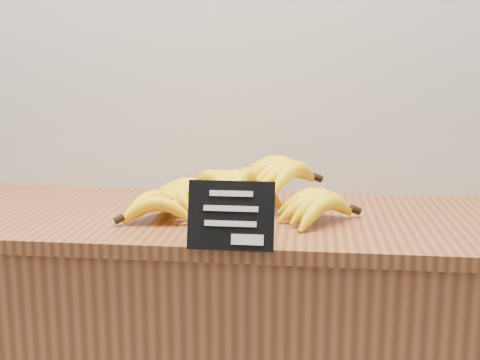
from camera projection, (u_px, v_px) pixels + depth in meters
name	position (u px, v px, depth m)	size (l,w,h in m)	color
counter_top	(243.00, 220.00, 1.41)	(1.55, 0.54, 0.03)	brown
chalkboard_sign	(231.00, 216.00, 1.13)	(0.16, 0.01, 0.13)	black
banana_pile	(242.00, 194.00, 1.39)	(0.55, 0.33, 0.12)	yellow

